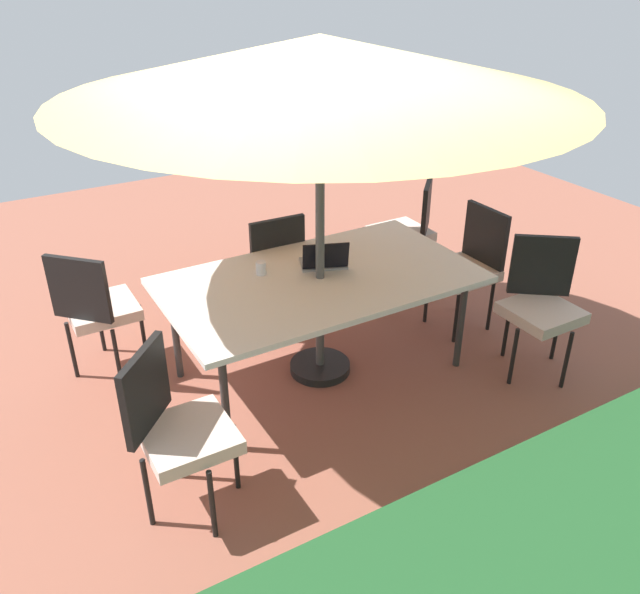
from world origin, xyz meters
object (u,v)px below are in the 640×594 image
(patio_umbrella, at_px, (320,68))
(chair_south, at_px, (271,264))
(chair_southeast, at_px, (96,305))
(laptop, at_px, (324,261))
(chair_southwest, at_px, (408,228))
(dining_table, at_px, (320,283))
(chair_northeast, at_px, (176,425))
(chair_west, at_px, (469,263))
(cup, at_px, (261,268))
(chair_northwest, at_px, (541,300))

(patio_umbrella, relative_size, chair_south, 3.23)
(chair_southeast, distance_m, laptop, 1.61)
(patio_umbrella, relative_size, chair_southwest, 3.23)
(dining_table, xyz_separation_m, chair_southwest, (-1.37, -0.82, -0.17))
(patio_umbrella, xyz_separation_m, laptop, (-0.11, -0.13, -1.31))
(chair_northeast, bearing_deg, chair_southwest, -16.51)
(chair_west, distance_m, chair_southeast, 2.81)
(chair_southeast, height_order, laptop, same)
(patio_umbrella, height_order, cup, patio_umbrella)
(chair_southeast, relative_size, cup, 10.50)
(dining_table, bearing_deg, chair_west, 179.88)
(dining_table, relative_size, chair_northwest, 2.17)
(cup, bearing_deg, chair_northeast, 45.48)
(chair_southwest, height_order, chair_northwest, same)
(patio_umbrella, distance_m, chair_southeast, 2.21)
(dining_table, distance_m, chair_south, 0.78)
(cup, bearing_deg, chair_south, -121.68)
(patio_umbrella, bearing_deg, chair_southwest, -149.12)
(dining_table, xyz_separation_m, patio_umbrella, (0.00, 0.00, 1.41))
(dining_table, relative_size, chair_south, 2.17)
(chair_west, distance_m, laptop, 1.28)
(chair_west, xyz_separation_m, laptop, (1.24, -0.13, 0.26))
(chair_northeast, bearing_deg, chair_northwest, -46.59)
(chair_northwest, height_order, chair_south, same)
(chair_northeast, distance_m, cup, 1.41)
(laptop, bearing_deg, chair_northwest, 167.47)
(dining_table, distance_m, chair_northeast, 1.50)
(chair_northeast, relative_size, laptop, 2.53)
(chair_southwest, distance_m, chair_southeast, 2.73)
(dining_table, xyz_separation_m, chair_south, (0.00, -0.76, -0.17))
(chair_southeast, bearing_deg, laptop, -158.18)
(dining_table, bearing_deg, chair_south, -89.64)
(chair_southwest, bearing_deg, chair_west, 42.12)
(patio_umbrella, bearing_deg, chair_west, 179.88)
(dining_table, distance_m, chair_southwest, 1.61)
(chair_southwest, bearing_deg, chair_northeast, -15.86)
(laptop, bearing_deg, chair_northeast, 53.20)
(patio_umbrella, distance_m, chair_west, 2.07)
(chair_south, xyz_separation_m, laptop, (-0.11, 0.64, 0.26))
(chair_southwest, relative_size, chair_west, 1.00)
(chair_west, xyz_separation_m, chair_south, (1.36, -0.77, 0.00))
(laptop, bearing_deg, patio_umbrella, 71.35)
(chair_southeast, bearing_deg, chair_southwest, -133.33)
(chair_west, relative_size, chair_south, 1.00)
(chair_southeast, bearing_deg, chair_northwest, -163.19)
(dining_table, relative_size, chair_northeast, 2.17)
(chair_northeast, distance_m, chair_south, 1.98)
(chair_southeast, relative_size, laptop, 2.53)
(chair_southeast, bearing_deg, patio_umbrella, -164.04)
(cup, bearing_deg, dining_table, 143.09)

